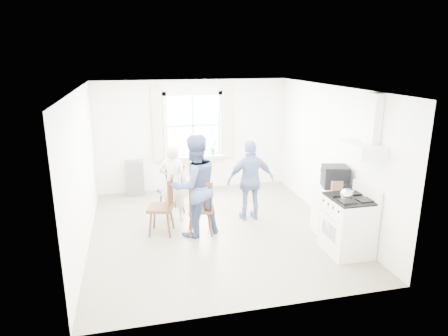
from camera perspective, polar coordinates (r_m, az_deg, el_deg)
room_shell at (r=7.09m, az=-1.28°, el=0.83°), size 4.62×5.12×2.64m
window_assembly at (r=9.41m, az=-4.43°, el=5.54°), size 1.88×0.24×1.70m
range_hood at (r=6.51m, az=19.50°, el=3.99°), size 0.45×0.76×0.94m
shelf_unit at (r=9.44m, az=-12.61°, el=-1.42°), size 0.40×0.30×0.80m
gas_stove at (r=6.84m, az=17.27°, el=-7.73°), size 0.68×0.76×1.12m
kettle at (r=6.52m, az=17.07°, el=-3.62°), size 0.19×0.19×0.27m
low_cabinet at (r=7.44m, az=15.01°, el=-5.88°), size 0.50×0.55×0.90m
stereo_stack at (r=7.23m, az=15.59°, el=-1.19°), size 0.51×0.48×0.38m
cardboard_box at (r=7.16m, az=15.81°, el=-2.27°), size 0.27×0.20×0.17m
windsor_chair_a at (r=8.06m, az=-7.22°, el=-2.37°), size 0.57×0.57×1.04m
windsor_chair_b at (r=7.05m, az=-3.37°, el=-5.02°), size 0.47×0.47×1.03m
windsor_chair_c at (r=7.22m, az=-8.19°, el=-4.43°), size 0.55×0.56×1.07m
person_left at (r=7.78m, az=-7.27°, el=-2.06°), size 0.73×0.73×1.53m
person_mid at (r=7.05m, az=-4.20°, el=-2.56°), size 1.12×1.12×1.83m
person_right at (r=7.75m, az=3.85°, el=-1.79°), size 0.93×0.93×1.59m
potted_plant at (r=9.49m, az=-1.56°, el=2.96°), size 0.24×0.24×0.35m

